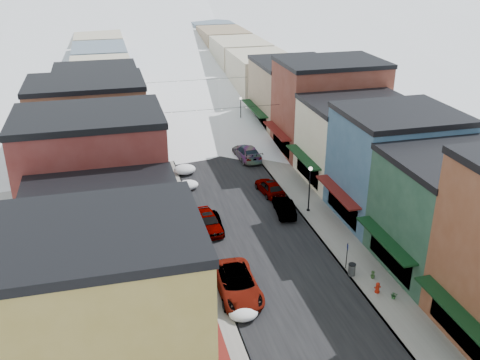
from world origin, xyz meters
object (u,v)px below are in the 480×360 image
car_white_suv (237,284)px  car_dark_hatch (212,223)px  streetlamp_near (310,183)px  car_silver_sedan (208,221)px  trash_can (352,269)px  car_green_sedan (284,207)px  fire_hydrant (378,288)px

car_white_suv → car_dark_hatch: size_ratio=1.56×
car_dark_hatch → streetlamp_near: size_ratio=0.89×
car_silver_sedan → trash_can: bearing=-51.1°
car_green_sedan → streetlamp_near: size_ratio=0.97×
car_green_sedan → fire_hydrant: (2.58, -14.08, -0.20)m
fire_hydrant → car_dark_hatch: bearing=128.2°
car_green_sedan → fire_hydrant: 14.32m
car_white_suv → fire_hydrant: car_white_suv is taller
car_dark_hatch → car_green_sedan: size_ratio=0.92×
trash_can → streetlamp_near: (0.73, 11.31, 2.41)m
car_dark_hatch → car_white_suv: bearing=-92.3°
car_white_suv → trash_can: 9.30m
fire_hydrant → car_green_sedan: bearing=100.4°
car_dark_hatch → car_green_sedan: (7.42, 1.36, 0.06)m
car_white_suv → streetlamp_near: (10.03, 11.29, 2.18)m
car_green_sedan → trash_can: size_ratio=4.45×
car_white_suv → car_dark_hatch: bearing=89.3°
trash_can → streetlamp_near: size_ratio=0.22×
car_green_sedan → fire_hydrant: bearing=107.4°
car_green_sedan → trash_can: (1.70, -11.49, -0.08)m
fire_hydrant → streetlamp_near: bearing=90.6°
fire_hydrant → streetlamp_near: streetlamp_near is taller
car_silver_sedan → streetlamp_near: 10.52m
car_dark_hatch → fire_hydrant: car_dark_hatch is taller
car_silver_sedan → car_green_sedan: car_silver_sedan is taller
car_white_suv → fire_hydrant: 10.52m
car_white_suv → car_green_sedan: car_white_suv is taller
car_green_sedan → streetlamp_near: bearing=-177.1°
streetlamp_near → car_silver_sedan: bearing=-174.2°
car_dark_hatch → trash_can: bearing=-49.3°
car_dark_hatch → streetlamp_near: streetlamp_near is taller
car_white_suv → car_silver_sedan: size_ratio=1.28×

